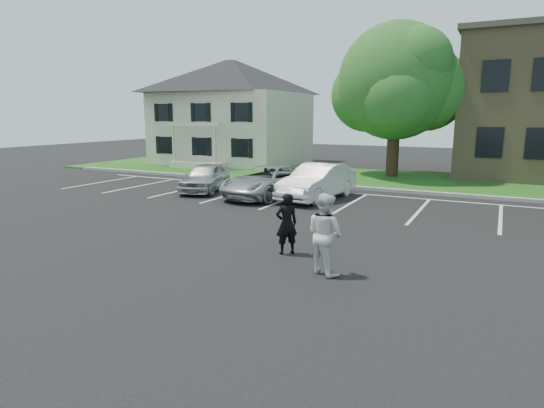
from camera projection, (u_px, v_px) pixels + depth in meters
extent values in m
plane|color=black|center=(254.00, 258.00, 11.66)|extent=(90.00, 90.00, 0.00)
cube|color=gray|center=(374.00, 189.00, 22.15)|extent=(40.00, 0.30, 0.15)
cube|color=#1B5215|center=(392.00, 179.00, 25.66)|extent=(44.00, 8.00, 0.08)
cube|color=silver|center=(102.00, 182.00, 24.87)|extent=(0.12, 5.20, 0.01)
cube|color=silver|center=(141.00, 186.00, 23.63)|extent=(0.12, 5.20, 0.01)
cube|color=silver|center=(184.00, 190.00, 22.39)|extent=(0.12, 5.20, 0.01)
cube|color=silver|center=(233.00, 194.00, 21.15)|extent=(0.12, 5.20, 0.01)
cube|color=silver|center=(287.00, 199.00, 19.91)|extent=(0.12, 5.20, 0.01)
cube|color=silver|center=(349.00, 204.00, 18.67)|extent=(0.12, 5.20, 0.01)
cube|color=silver|center=(419.00, 211.00, 17.42)|extent=(0.12, 5.20, 0.01)
cube|color=silver|center=(501.00, 218.00, 16.18)|extent=(0.12, 5.20, 0.01)
cube|color=silver|center=(397.00, 197.00, 20.41)|extent=(34.00, 0.12, 0.01)
cube|color=beige|center=(232.00, 129.00, 34.44)|extent=(10.00, 8.00, 5.20)
pyramid|color=black|center=(231.00, 77.00, 33.70)|extent=(10.30, 8.24, 2.40)
cube|color=beige|center=(200.00, 165.00, 31.12)|extent=(4.00, 1.60, 0.50)
cylinder|color=beige|center=(174.00, 149.00, 31.14)|extent=(0.18, 0.18, 2.70)
cylinder|color=beige|center=(215.00, 150.00, 29.63)|extent=(0.18, 0.18, 2.70)
cube|color=beige|center=(193.00, 125.00, 30.07)|extent=(4.20, 0.25, 0.20)
cube|color=black|center=(202.00, 147.00, 31.13)|extent=(0.90, 0.06, 1.20)
cube|color=black|center=(201.00, 112.00, 30.68)|extent=(0.90, 0.06, 1.20)
cube|color=black|center=(194.00, 146.00, 31.42)|extent=(0.32, 0.05, 1.25)
cube|color=black|center=(210.00, 147.00, 30.84)|extent=(0.32, 0.05, 1.25)
cube|color=black|center=(489.00, 142.00, 23.97)|extent=(1.30, 0.06, 1.60)
cube|color=black|center=(496.00, 76.00, 23.31)|extent=(1.30, 0.06, 1.60)
cube|color=black|center=(540.00, 144.00, 22.95)|extent=(1.30, 0.06, 1.60)
cylinder|color=black|center=(393.00, 150.00, 26.58)|extent=(0.70, 0.70, 3.20)
sphere|color=#2B571F|center=(396.00, 81.00, 25.83)|extent=(6.60, 6.60, 6.60)
sphere|color=#2B571F|center=(427.00, 90.00, 25.83)|extent=(4.60, 4.60, 4.60)
sphere|color=#2B571F|center=(368.00, 95.00, 27.07)|extent=(4.40, 4.40, 4.40)
sphere|color=#2B571F|center=(397.00, 97.00, 24.51)|extent=(4.00, 4.00, 4.00)
sphere|color=#2B571F|center=(392.00, 78.00, 27.44)|extent=(4.20, 4.20, 4.20)
sphere|color=#2B571F|center=(416.00, 62.00, 24.33)|extent=(3.80, 3.80, 3.80)
imported|color=black|center=(287.00, 224.00, 11.90)|extent=(0.70, 0.70, 1.63)
imported|color=silver|center=(325.00, 234.00, 10.40)|extent=(1.13, 1.04, 1.89)
imported|color=#B4B4B9|center=(205.00, 177.00, 21.85)|extent=(2.63, 4.27, 1.36)
imported|color=#A0A3A7|center=(268.00, 181.00, 20.37)|extent=(3.05, 5.31, 1.39)
imported|color=silver|center=(317.00, 182.00, 19.76)|extent=(2.19, 4.81, 1.53)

